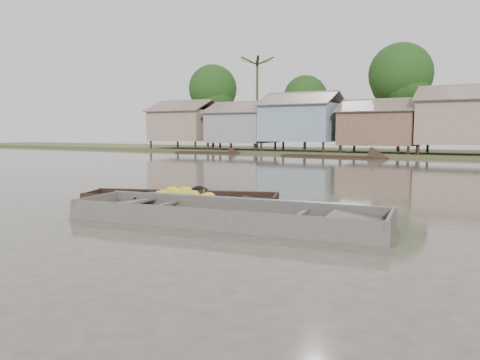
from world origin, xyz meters
The scene contains 4 objects.
ground centered at (0.00, 0.00, 0.00)m, with size 120.00×120.00×0.00m, color #453D35.
riverbank centered at (3.03, 31.86, 3.07)m, with size 120.00×12.47×10.22m.
banana_boat centered at (-2.45, 1.01, 0.13)m, with size 5.28×2.95×0.75m.
viewer_boat centered at (-0.12, -0.34, 0.05)m, with size 7.16×2.69×0.56m.
Camera 1 is at (5.09, -8.89, 1.98)m, focal length 35.00 mm.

